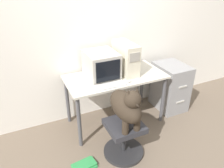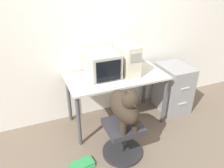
{
  "view_description": "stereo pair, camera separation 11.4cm",
  "coord_description": "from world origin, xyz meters",
  "px_view_note": "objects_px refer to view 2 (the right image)",
  "views": [
    {
      "loc": [
        -1.19,
        -2.12,
        2.08
      ],
      "look_at": [
        -0.19,
        0.05,
        0.82
      ],
      "focal_mm": 35.0,
      "sensor_mm": 36.0,
      "label": 1
    },
    {
      "loc": [
        -1.09,
        -2.16,
        2.08
      ],
      "look_at": [
        -0.19,
        0.05,
        0.82
      ],
      "focal_mm": 35.0,
      "sensor_mm": 36.0,
      "label": 2
    }
  ],
  "objects_px": {
    "crt_monitor": "(102,64)",
    "office_chair": "(123,138)",
    "pc_tower": "(127,58)",
    "keyboard": "(110,86)",
    "book_stack_floor": "(83,164)",
    "dog": "(125,106)",
    "filing_cabinet": "(173,88)"
  },
  "relations": [
    {
      "from": "pc_tower",
      "to": "keyboard",
      "type": "xyz_separation_m",
      "value": [
        -0.38,
        -0.29,
        -0.2
      ]
    },
    {
      "from": "crt_monitor",
      "to": "book_stack_floor",
      "type": "relative_size",
      "value": 1.63
    },
    {
      "from": "pc_tower",
      "to": "dog",
      "type": "height_order",
      "value": "pc_tower"
    },
    {
      "from": "dog",
      "to": "book_stack_floor",
      "type": "relative_size",
      "value": 1.94
    },
    {
      "from": "office_chair",
      "to": "dog",
      "type": "bearing_deg",
      "value": -90.0
    },
    {
      "from": "crt_monitor",
      "to": "office_chair",
      "type": "relative_size",
      "value": 0.94
    },
    {
      "from": "filing_cabinet",
      "to": "book_stack_floor",
      "type": "relative_size",
      "value": 2.59
    },
    {
      "from": "crt_monitor",
      "to": "dog",
      "type": "relative_size",
      "value": 0.84
    },
    {
      "from": "office_chair",
      "to": "crt_monitor",
      "type": "bearing_deg",
      "value": 89.36
    },
    {
      "from": "keyboard",
      "to": "filing_cabinet",
      "type": "distance_m",
      "value": 1.27
    },
    {
      "from": "pc_tower",
      "to": "keyboard",
      "type": "distance_m",
      "value": 0.52
    },
    {
      "from": "filing_cabinet",
      "to": "dog",
      "type": "bearing_deg",
      "value": -150.71
    },
    {
      "from": "office_chair",
      "to": "dog",
      "type": "distance_m",
      "value": 0.49
    },
    {
      "from": "dog",
      "to": "keyboard",
      "type": "bearing_deg",
      "value": 91.85
    },
    {
      "from": "pc_tower",
      "to": "filing_cabinet",
      "type": "bearing_deg",
      "value": -4.36
    },
    {
      "from": "keyboard",
      "to": "dog",
      "type": "bearing_deg",
      "value": -88.15
    },
    {
      "from": "office_chair",
      "to": "book_stack_floor",
      "type": "bearing_deg",
      "value": -179.03
    },
    {
      "from": "pc_tower",
      "to": "filing_cabinet",
      "type": "distance_m",
      "value": 1.01
    },
    {
      "from": "dog",
      "to": "filing_cabinet",
      "type": "xyz_separation_m",
      "value": [
        1.17,
        0.66,
        -0.35
      ]
    },
    {
      "from": "crt_monitor",
      "to": "keyboard",
      "type": "bearing_deg",
      "value": -93.93
    },
    {
      "from": "office_chair",
      "to": "dog",
      "type": "height_order",
      "value": "dog"
    },
    {
      "from": "crt_monitor",
      "to": "filing_cabinet",
      "type": "height_order",
      "value": "crt_monitor"
    },
    {
      "from": "pc_tower",
      "to": "office_chair",
      "type": "relative_size",
      "value": 0.98
    },
    {
      "from": "keyboard",
      "to": "dog",
      "type": "height_order",
      "value": "dog"
    },
    {
      "from": "pc_tower",
      "to": "office_chair",
      "type": "distance_m",
      "value": 1.08
    },
    {
      "from": "keyboard",
      "to": "crt_monitor",
      "type": "bearing_deg",
      "value": 86.07
    },
    {
      "from": "office_chair",
      "to": "book_stack_floor",
      "type": "xyz_separation_m",
      "value": [
        -0.52,
        -0.01,
        -0.22
      ]
    },
    {
      "from": "keyboard",
      "to": "book_stack_floor",
      "type": "distance_m",
      "value": 1.0
    },
    {
      "from": "dog",
      "to": "filing_cabinet",
      "type": "bearing_deg",
      "value": 29.29
    },
    {
      "from": "book_stack_floor",
      "to": "keyboard",
      "type": "bearing_deg",
      "value": 38.5
    },
    {
      "from": "book_stack_floor",
      "to": "crt_monitor",
      "type": "bearing_deg",
      "value": 53.71
    },
    {
      "from": "office_chair",
      "to": "filing_cabinet",
      "type": "relative_size",
      "value": 0.67
    }
  ]
}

